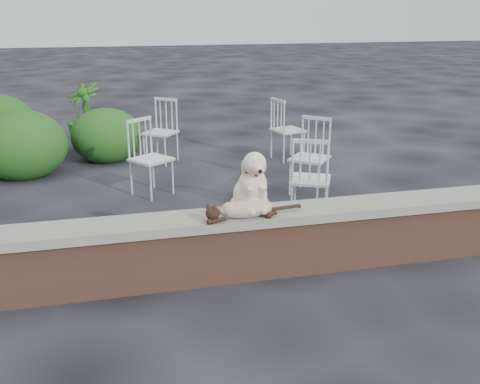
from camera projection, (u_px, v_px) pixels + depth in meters
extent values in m
plane|color=black|center=(310.00, 267.00, 5.01)|extent=(60.00, 60.00, 0.00)
cube|color=brown|center=(311.00, 242.00, 4.93)|extent=(6.00, 0.30, 0.50)
cube|color=slate|center=(312.00, 211.00, 4.84)|extent=(6.20, 0.40, 0.08)
imported|color=#214E16|center=(85.00, 116.00, 9.04)|extent=(0.85, 0.85, 1.08)
ellipsoid|color=#214E16|center=(22.00, 145.00, 7.57)|extent=(1.22, 1.12, 0.97)
ellipsoid|color=#214E16|center=(107.00, 136.00, 8.38)|extent=(1.06, 0.97, 0.84)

